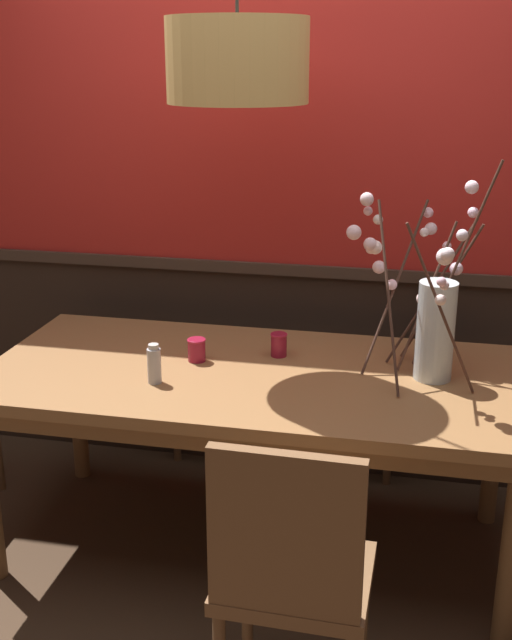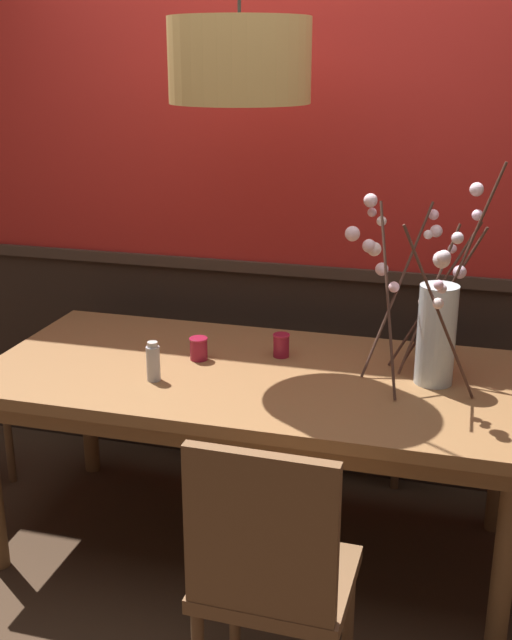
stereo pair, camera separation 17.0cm
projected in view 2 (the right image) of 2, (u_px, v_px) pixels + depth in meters
The scene contains 11 objects.
ground_plane at pixel (256, 546), 3.16m from camera, with size 24.00×24.00×0.00m, color #422D1E.
back_wall at pixel (302, 174), 3.39m from camera, with size 4.53×0.14×2.77m.
dining_table at pixel (256, 391), 2.95m from camera, with size 2.00×0.95×0.76m.
chair_far_side_right at pixel (367, 359), 3.72m from camera, with size 0.46×0.45×0.89m.
chair_near_side_right at pixel (270, 573), 2.14m from camera, with size 0.43×0.39×0.95m.
chair_far_side_left at pixel (237, 345), 3.87m from camera, with size 0.48×0.41×0.91m.
vase_with_blossoms at pixel (432, 319), 2.77m from camera, with size 0.50×0.59×0.78m.
candle_holder_nearer_center at pixel (281, 345), 3.04m from camera, with size 0.07×0.07×0.09m.
candle_holder_nearer_edge at pixel (199, 348), 3.01m from camera, with size 0.07×0.07×0.09m.
condiment_bottle at pixel (153, 362), 2.82m from camera, with size 0.05×0.05×0.15m.
pendant_lamp at pixel (240, 61), 2.69m from camera, with size 0.49×0.49×1.07m.
Camera 2 is at (0.73, -2.61, 1.86)m, focal length 44.40 mm.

